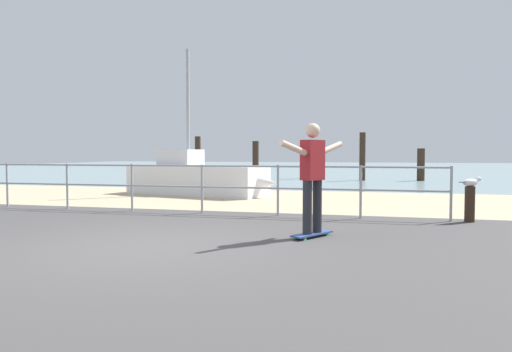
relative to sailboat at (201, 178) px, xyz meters
The scene contains 14 objects.
ground_plane 9.03m from the sailboat, 76.09° to the right, with size 24.00×10.00×0.04m, color #474444.
beach_strip 2.35m from the sailboat, 19.13° to the right, with size 24.00×6.00×0.04m, color tan.
sea_surface 27.34m from the sailboat, 85.45° to the left, with size 72.00×50.00×0.04m, color #849EA3.
railing_fence 4.23m from the sailboat, 78.94° to the right, with size 11.51×0.05×1.05m.
sailboat is the anchor object (origin of this frame).
skateboard 7.75m from the sailboat, 56.45° to the right, with size 0.58×0.79×0.08m.
skateboarder 7.75m from the sailboat, 56.45° to the right, with size 0.81×1.29×1.65m.
bollard_short 8.02m from the sailboat, 31.02° to the right, with size 0.18×0.18×0.68m, color #332319.
seagull 8.03m from the sailboat, 30.91° to the right, with size 0.44×0.30×0.18m.
groyne_post_0 8.83m from the sailboat, 111.97° to the left, with size 0.28×0.28×2.10m, color #332319.
groyne_post_1 9.40m from the sailboat, 94.19° to the left, with size 0.32×0.32×1.89m, color #332319.
groyne_post_2 10.13m from the sailboat, 79.03° to the left, with size 0.37×0.37×1.89m, color #332319.
groyne_post_3 10.04m from the sailboat, 63.08° to the left, with size 0.28×0.28×2.25m, color #332319.
groyne_post_4 11.78m from the sailboat, 52.62° to the left, with size 0.34×0.34×1.50m, color #332319.
Camera 1 is at (3.04, -5.74, 1.29)m, focal length 33.16 mm.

